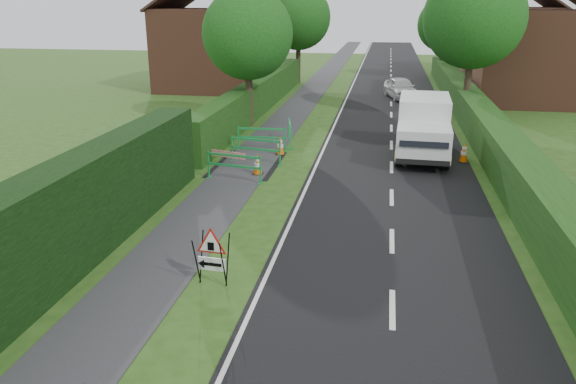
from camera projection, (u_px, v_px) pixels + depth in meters
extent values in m
plane|color=#284C15|center=(263.00, 325.00, 10.98)|extent=(120.00, 120.00, 0.00)
cube|color=black|center=(391.00, 83.00, 43.21)|extent=(6.00, 90.00, 0.02)
cube|color=#2D2D30|center=(320.00, 81.00, 44.10)|extent=(2.00, 90.00, 0.02)
cube|color=black|center=(31.00, 302.00, 11.79)|extent=(1.10, 18.00, 2.50)
cube|color=#14380F|center=(259.00, 111.00, 32.30)|extent=(1.00, 24.00, 1.80)
cube|color=#14380F|center=(483.00, 144.00, 24.85)|extent=(1.20, 50.00, 1.50)
cube|color=brown|center=(214.00, 49.00, 39.68)|extent=(7.00, 7.00, 5.50)
cube|color=brown|center=(534.00, 57.00, 34.42)|extent=(7.00, 7.00, 5.50)
cube|color=brown|center=(507.00, 41.00, 47.31)|extent=(7.00, 7.00, 5.50)
cylinder|color=#2D2116|center=(249.00, 100.00, 28.08)|extent=(0.36, 0.36, 2.62)
sphere|color=#123C10|center=(248.00, 34.00, 27.05)|extent=(4.40, 4.40, 4.40)
cylinder|color=#2D2116|center=(467.00, 90.00, 29.98)|extent=(0.36, 0.36, 2.97)
sphere|color=#123C10|center=(474.00, 18.00, 28.78)|extent=(5.20, 5.20, 5.20)
cylinder|color=#2D2116|center=(298.00, 64.00, 42.97)|extent=(0.36, 0.36, 2.80)
sphere|color=#123C10|center=(298.00, 17.00, 41.86)|extent=(4.80, 4.80, 4.80)
cylinder|color=#2D2116|center=(441.00, 64.00, 44.98)|extent=(0.36, 0.36, 2.45)
sphere|color=#123C10|center=(445.00, 25.00, 44.01)|extent=(4.20, 4.20, 4.20)
cylinder|color=black|center=(196.00, 262.00, 12.27)|extent=(0.06, 0.36, 1.15)
cylinder|color=black|center=(202.00, 256.00, 12.54)|extent=(0.06, 0.36, 1.15)
cylinder|color=black|center=(223.00, 265.00, 12.12)|extent=(0.06, 0.36, 1.15)
cylinder|color=black|center=(228.00, 259.00, 12.39)|extent=(0.06, 0.36, 1.15)
cube|color=white|center=(212.00, 264.00, 12.34)|extent=(0.64, 0.07, 0.31)
cube|color=black|center=(212.00, 264.00, 12.32)|extent=(0.46, 0.05, 0.07)
cone|color=black|center=(201.00, 263.00, 12.38)|extent=(0.16, 0.20, 0.19)
cube|color=black|center=(211.00, 246.00, 12.18)|extent=(0.15, 0.02, 0.19)
cube|color=silver|center=(424.00, 119.00, 23.14)|extent=(2.11, 3.26, 1.90)
cube|color=silver|center=(423.00, 142.00, 21.03)|extent=(2.06, 2.14, 1.16)
cube|color=black|center=(424.00, 140.00, 20.03)|extent=(1.74, 0.30, 0.53)
cube|color=#E4B00C|center=(397.00, 141.00, 22.73)|extent=(0.24, 4.87, 0.24)
cube|color=#E4B00C|center=(448.00, 144.00, 22.33)|extent=(0.24, 4.87, 0.24)
cube|color=black|center=(422.00, 162.00, 20.30)|extent=(1.94, 0.20, 0.20)
cylinder|color=black|center=(398.00, 156.00, 21.36)|extent=(0.27, 0.80, 0.79)
cylinder|color=black|center=(446.00, 159.00, 21.00)|extent=(0.27, 0.80, 0.79)
cylinder|color=black|center=(401.00, 137.00, 24.30)|extent=(0.27, 0.80, 0.79)
cylinder|color=black|center=(443.00, 139.00, 23.94)|extent=(0.27, 0.80, 0.79)
cube|color=black|center=(445.00, 164.00, 21.71)|extent=(0.38, 0.38, 0.04)
cone|color=#E45D07|center=(446.00, 154.00, 21.58)|extent=(0.32, 0.32, 0.75)
cylinder|color=white|center=(446.00, 155.00, 21.59)|extent=(0.25, 0.25, 0.14)
cylinder|color=white|center=(447.00, 150.00, 21.53)|extent=(0.17, 0.17, 0.10)
cube|color=black|center=(463.00, 162.00, 22.00)|extent=(0.38, 0.38, 0.04)
cone|color=#E45D07|center=(464.00, 152.00, 21.88)|extent=(0.32, 0.32, 0.75)
cylinder|color=white|center=(464.00, 153.00, 21.89)|extent=(0.25, 0.25, 0.14)
cylinder|color=white|center=(465.00, 148.00, 21.83)|extent=(0.17, 0.17, 0.10)
cube|color=black|center=(448.00, 147.00, 24.24)|extent=(0.38, 0.38, 0.04)
cone|color=#E45D07|center=(449.00, 138.00, 24.11)|extent=(0.32, 0.32, 0.75)
cylinder|color=white|center=(449.00, 139.00, 24.12)|extent=(0.25, 0.25, 0.14)
cylinder|color=white|center=(449.00, 135.00, 24.06)|extent=(0.17, 0.17, 0.10)
cube|color=black|center=(258.00, 174.00, 20.46)|extent=(0.38, 0.38, 0.04)
cone|color=#E45D07|center=(258.00, 164.00, 20.33)|extent=(0.32, 0.32, 0.75)
cylinder|color=white|center=(258.00, 164.00, 20.34)|extent=(0.25, 0.25, 0.14)
cylinder|color=white|center=(258.00, 160.00, 20.28)|extent=(0.17, 0.17, 0.10)
cube|color=black|center=(280.00, 154.00, 23.08)|extent=(0.38, 0.38, 0.04)
cone|color=#E45D07|center=(280.00, 145.00, 22.95)|extent=(0.32, 0.32, 0.75)
cylinder|color=white|center=(280.00, 146.00, 22.96)|extent=(0.25, 0.25, 0.14)
cylinder|color=white|center=(280.00, 141.00, 22.90)|extent=(0.17, 0.17, 0.10)
cube|color=#178239|center=(208.00, 164.00, 19.90)|extent=(0.06, 0.06, 1.00)
cube|color=#178239|center=(260.00, 170.00, 19.25)|extent=(0.06, 0.06, 1.00)
cube|color=#178239|center=(234.00, 156.00, 19.44)|extent=(1.98, 0.41, 0.08)
cube|color=#178239|center=(234.00, 166.00, 19.56)|extent=(1.98, 0.41, 0.08)
cube|color=#178239|center=(209.00, 177.00, 20.06)|extent=(0.12, 0.36, 0.04)
cube|color=#178239|center=(261.00, 183.00, 19.40)|extent=(0.12, 0.36, 0.04)
cube|color=#178239|center=(232.00, 148.00, 22.09)|extent=(0.06, 0.06, 1.00)
cube|color=#178239|center=(280.00, 153.00, 21.47)|extent=(0.06, 0.06, 1.00)
cube|color=#178239|center=(256.00, 140.00, 21.65)|extent=(1.98, 0.37, 0.08)
cube|color=#178239|center=(256.00, 149.00, 21.77)|extent=(1.98, 0.37, 0.08)
cube|color=#178239|center=(233.00, 160.00, 22.25)|extent=(0.12, 0.36, 0.04)
cube|color=#178239|center=(280.00, 165.00, 21.63)|extent=(0.12, 0.36, 0.04)
cube|color=#178239|center=(239.00, 138.00, 23.76)|extent=(0.05, 0.05, 1.00)
cube|color=#178239|center=(285.00, 139.00, 23.51)|extent=(0.05, 0.05, 1.00)
cube|color=#178239|center=(262.00, 129.00, 23.50)|extent=(2.00, 0.13, 0.08)
cube|color=#178239|center=(262.00, 137.00, 23.62)|extent=(2.00, 0.13, 0.08)
cube|color=#178239|center=(239.00, 149.00, 23.91)|extent=(0.07, 0.35, 0.04)
cube|color=#178239|center=(285.00, 150.00, 23.66)|extent=(0.07, 0.35, 0.04)
cube|color=#178239|center=(291.00, 138.00, 23.70)|extent=(0.06, 0.06, 1.00)
cube|color=#178239|center=(289.00, 128.00, 25.59)|extent=(0.06, 0.06, 1.00)
cube|color=#178239|center=(290.00, 124.00, 24.51)|extent=(0.46, 1.97, 0.08)
cube|color=#178239|center=(290.00, 132.00, 24.63)|extent=(0.46, 1.97, 0.08)
cube|color=#178239|center=(291.00, 149.00, 23.86)|extent=(0.35, 0.13, 0.04)
cube|color=#178239|center=(289.00, 138.00, 25.75)|extent=(0.35, 0.13, 0.04)
cube|color=red|center=(229.00, 166.00, 21.53)|extent=(1.45, 0.47, 0.25)
imported|color=silver|center=(401.00, 88.00, 36.26)|extent=(2.49, 4.15, 1.32)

